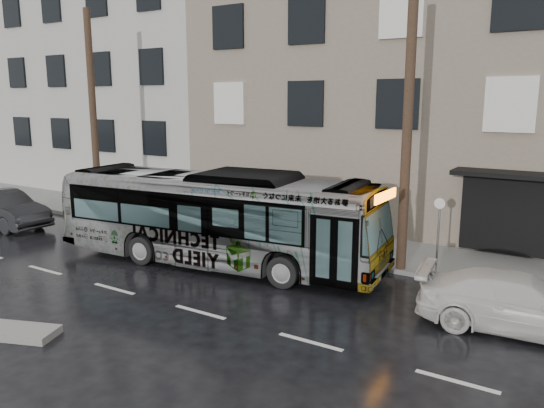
{
  "coord_description": "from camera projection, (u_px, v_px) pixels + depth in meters",
  "views": [
    {
      "loc": [
        11.57,
        -12.34,
        5.35
      ],
      "look_at": [
        2.23,
        2.5,
        1.9
      ],
      "focal_mm": 35.0,
      "sensor_mm": 36.0,
      "label": 1
    }
  ],
  "objects": [
    {
      "name": "ground",
      "position": [
        174.0,
        266.0,
        17.33
      ],
      "size": [
        120.0,
        120.0,
        0.0
      ],
      "primitive_type": "plane",
      "color": "black",
      "rests_on": "ground"
    },
    {
      "name": "sidewalk",
      "position": [
        257.0,
        233.0,
        21.38
      ],
      "size": [
        90.0,
        3.6,
        0.15
      ],
      "primitive_type": "cube",
      "color": "gray",
      "rests_on": "ground"
    },
    {
      "name": "building_taupe",
      "position": [
        442.0,
        96.0,
        24.2
      ],
      "size": [
        20.0,
        12.0,
        11.0
      ],
      "primitive_type": "cube",
      "color": "gray",
      "rests_on": "ground"
    },
    {
      "name": "building_grey",
      "position": [
        116.0,
        61.0,
        36.98
      ],
      "size": [
        26.0,
        15.0,
        16.0
      ],
      "primitive_type": "cube",
      "color": "#B4B0AA",
      "rests_on": "ground"
    },
    {
      "name": "utility_pole_front",
      "position": [
        408.0,
        124.0,
        15.77
      ],
      "size": [
        0.3,
        0.3,
        9.0
      ],
      "primitive_type": "cylinder",
      "color": "#483324",
      "rests_on": "sidewalk"
    },
    {
      "name": "utility_pole_rear",
      "position": [
        93.0,
        116.0,
        23.09
      ],
      "size": [
        0.3,
        0.3,
        9.0
      ],
      "primitive_type": "cylinder",
      "color": "#483324",
      "rests_on": "sidewalk"
    },
    {
      "name": "sign_post",
      "position": [
        438.0,
        236.0,
        15.83
      ],
      "size": [
        0.06,
        0.06,
        2.4
      ],
      "primitive_type": "cylinder",
      "color": "slate",
      "rests_on": "sidewalk"
    },
    {
      "name": "bus",
      "position": [
        216.0,
        218.0,
        17.32
      ],
      "size": [
        11.42,
        3.79,
        3.12
      ],
      "primitive_type": "imported",
      "rotation": [
        0.0,
        0.0,
        1.68
      ],
      "color": "#B2B2B2",
      "rests_on": "ground"
    },
    {
      "name": "white_sedan",
      "position": [
        519.0,
        303.0,
        12.41
      ],
      "size": [
        4.84,
        2.46,
        1.34
      ],
      "primitive_type": "imported",
      "rotation": [
        0.0,
        0.0,
        1.7
      ],
      "color": "silver",
      "rests_on": "ground"
    },
    {
      "name": "dark_sedan",
      "position": [
        3.0,
        209.0,
        22.54
      ],
      "size": [
        4.75,
        1.72,
        1.56
      ],
      "primitive_type": "imported",
      "rotation": [
        0.0,
        0.0,
        1.56
      ],
      "color": "black",
      "rests_on": "ground"
    },
    {
      "name": "slush_pile",
      "position": [
        18.0,
        332.0,
        12.22
      ],
      "size": [
        1.97,
        1.38,
        0.18
      ],
      "primitive_type": "cube",
      "rotation": [
        0.0,
        0.0,
        0.36
      ],
      "color": "gray",
      "rests_on": "ground"
    }
  ]
}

